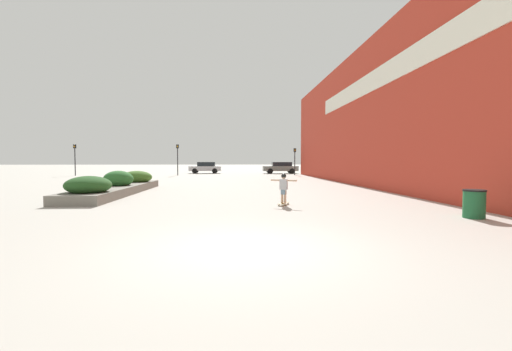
{
  "coord_description": "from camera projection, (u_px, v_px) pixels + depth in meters",
  "views": [
    {
      "loc": [
        -0.23,
        -6.59,
        1.72
      ],
      "look_at": [
        0.97,
        11.9,
        0.92
      ],
      "focal_mm": 24.0,
      "sensor_mm": 36.0,
      "label": 1
    }
  ],
  "objects": [
    {
      "name": "car_leftmost",
      "position": [
        360.0,
        167.0,
        48.97
      ],
      "size": [
        4.15,
        2.04,
        1.49
      ],
      "rotation": [
        0.0,
        0.0,
        1.57
      ],
      "color": "slate",
      "rests_on": "ground_plane"
    },
    {
      "name": "trash_bin",
      "position": [
        474.0,
        204.0,
        10.24
      ],
      "size": [
        0.63,
        0.63,
        0.85
      ],
      "color": "#1E5B33",
      "rests_on": "ground_plane"
    },
    {
      "name": "traffic_light_far_left",
      "position": [
        75.0,
        154.0,
        39.46
      ],
      "size": [
        0.28,
        0.3,
        3.61
      ],
      "color": "black",
      "rests_on": "ground_plane"
    },
    {
      "name": "building_wall_right",
      "position": [
        360.0,
        118.0,
        23.71
      ],
      "size": [
        0.67,
        38.65,
        9.38
      ],
      "color": "#B23323",
      "rests_on": "ground_plane"
    },
    {
      "name": "car_center_left",
      "position": [
        281.0,
        167.0,
        46.17
      ],
      "size": [
        4.68,
        1.96,
        1.55
      ],
      "rotation": [
        0.0,
        0.0,
        1.57
      ],
      "color": "slate",
      "rests_on": "ground_plane"
    },
    {
      "name": "traffic_light_right",
      "position": [
        295.0,
        157.0,
        41.23
      ],
      "size": [
        0.28,
        0.3,
        3.23
      ],
      "color": "black",
      "rests_on": "ground_plane"
    },
    {
      "name": "skateboard",
      "position": [
        284.0,
        203.0,
        13.19
      ],
      "size": [
        0.57,
        0.78,
        0.09
      ],
      "rotation": [
        0.0,
        0.0,
        -0.52
      ],
      "color": "olive",
      "rests_on": "ground_plane"
    },
    {
      "name": "skateboarder",
      "position": [
        284.0,
        185.0,
        13.16
      ],
      "size": [
        0.95,
        0.59,
        1.14
      ],
      "rotation": [
        0.0,
        0.0,
        -0.52
      ],
      "color": "tan",
      "rests_on": "skateboard"
    },
    {
      "name": "ground_plane",
      "position": [
        246.0,
        249.0,
        6.66
      ],
      "size": [
        300.0,
        300.0,
        0.0
      ],
      "primitive_type": "plane",
      "color": "#ADA89E"
    },
    {
      "name": "traffic_light_left",
      "position": [
        178.0,
        154.0,
        40.19
      ],
      "size": [
        0.28,
        0.3,
        3.64
      ],
      "color": "black",
      "rests_on": "ground_plane"
    },
    {
      "name": "planter_box",
      "position": [
        117.0,
        185.0,
        17.68
      ],
      "size": [
        1.97,
        10.36,
        1.19
      ],
      "color": "slate",
      "rests_on": "ground_plane"
    },
    {
      "name": "car_center_right",
      "position": [
        206.0,
        167.0,
        46.69
      ],
      "size": [
        4.3,
        1.87,
        1.55
      ],
      "rotation": [
        0.0,
        0.0,
        1.57
      ],
      "color": "#BCBCC1",
      "rests_on": "ground_plane"
    }
  ]
}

